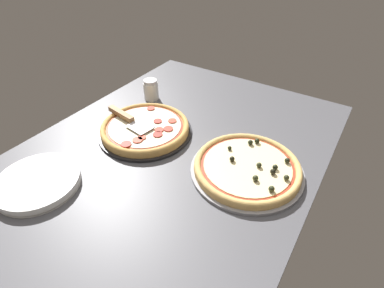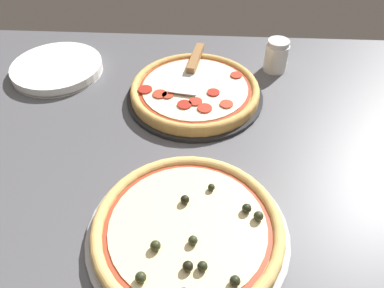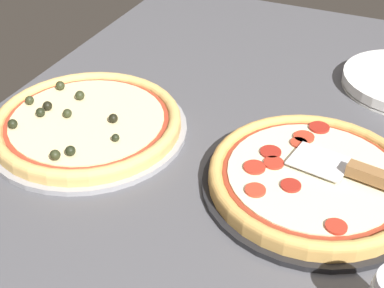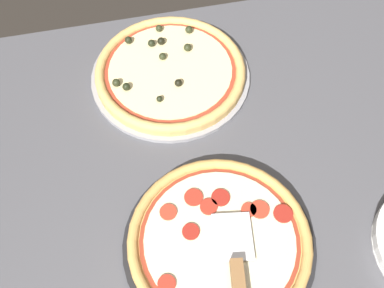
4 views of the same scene
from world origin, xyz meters
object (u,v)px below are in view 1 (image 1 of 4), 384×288
at_px(pizza_back, 247,167).
at_px(plate_stack, 38,182).
at_px(parmesan_shaker, 151,90).
at_px(pizza_front, 145,127).
at_px(serving_spatula, 125,116).

height_order(pizza_back, plate_stack, pizza_back).
distance_m(plate_stack, parmesan_shaker, 0.63).
bearing_deg(pizza_front, parmesan_shaker, -146.21).
bearing_deg(pizza_front, pizza_back, 91.20).
bearing_deg(parmesan_shaker, pizza_back, 69.35).
height_order(pizza_front, parmesan_shaker, parmesan_shaker).
relative_size(pizza_front, parmesan_shaker, 3.65).
relative_size(pizza_back, serving_spatula, 1.49).
bearing_deg(parmesan_shaker, plate_stack, 4.69).
bearing_deg(parmesan_shaker, serving_spatula, 13.71).
distance_m(pizza_front, pizza_back, 0.42).
xyz_separation_m(pizza_front, serving_spatula, (0.01, -0.09, 0.02)).
height_order(pizza_back, parmesan_shaker, parmesan_shaker).
xyz_separation_m(pizza_back, serving_spatula, (0.02, -0.51, 0.03)).
height_order(pizza_front, serving_spatula, serving_spatula).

